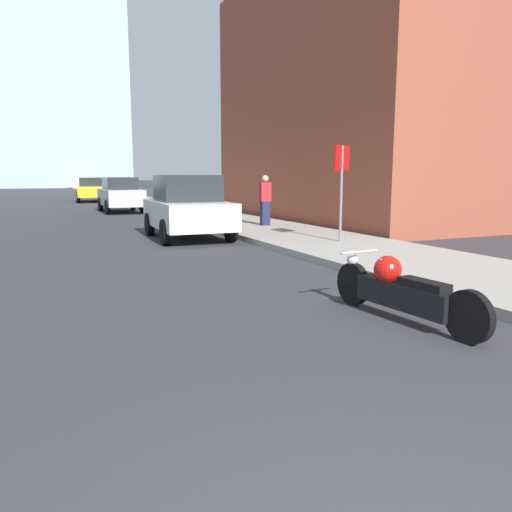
{
  "coord_description": "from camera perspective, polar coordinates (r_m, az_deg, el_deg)",
  "views": [
    {
      "loc": [
        -1.17,
        -1.1,
        1.78
      ],
      "look_at": [
        1.39,
        4.6,
        0.77
      ],
      "focal_mm": 35.0,
      "sensor_mm": 36.0,
      "label": 1
    }
  ],
  "objects": [
    {
      "name": "pedestrian",
      "position": [
        16.54,
        1.05,
        6.43
      ],
      "size": [
        0.36,
        0.23,
        1.65
      ],
      "color": "#1E2347",
      "rests_on": "sidewalk"
    },
    {
      "name": "sidewalk",
      "position": [
        41.7,
        -14.87,
        6.52
      ],
      "size": [
        3.26,
        240.0,
        0.15
      ],
      "color": "#9E998E",
      "rests_on": "ground_plane"
    },
    {
      "name": "parked_car_yellow",
      "position": [
        36.41,
        -18.26,
        7.25
      ],
      "size": [
        2.27,
        4.52,
        1.66
      ],
      "rotation": [
        0.0,
        0.0,
        -0.09
      ],
      "color": "gold",
      "rests_on": "ground_plane"
    },
    {
      "name": "parked_car_silver",
      "position": [
        25.49,
        -15.22,
        6.79
      ],
      "size": [
        1.82,
        4.02,
        1.71
      ],
      "rotation": [
        0.0,
        0.0,
        0.0
      ],
      "color": "#BCBCC1",
      "rests_on": "ground_plane"
    },
    {
      "name": "motorcycle",
      "position": [
        6.41,
        16.18,
        -3.78
      ],
      "size": [
        0.62,
        2.47,
        0.78
      ],
      "rotation": [
        0.0,
        0.0,
        0.08
      ],
      "color": "black",
      "rests_on": "ground_plane"
    },
    {
      "name": "parked_car_white",
      "position": [
        14.35,
        -7.84,
        5.52
      ],
      "size": [
        2.11,
        3.93,
        1.8
      ],
      "rotation": [
        0.0,
        0.0,
        -0.04
      ],
      "color": "silver",
      "rests_on": "ground_plane"
    },
    {
      "name": "stop_sign",
      "position": [
        12.61,
        9.75,
        8.92
      ],
      "size": [
        0.57,
        0.26,
        2.36
      ],
      "color": "slate",
      "rests_on": "sidewalk"
    },
    {
      "name": "brick_storefront",
      "position": [
        22.92,
        17.78,
        16.48
      ],
      "size": [
        12.67,
        12.85,
        9.72
      ],
      "color": "brown",
      "rests_on": "ground_plane"
    }
  ]
}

